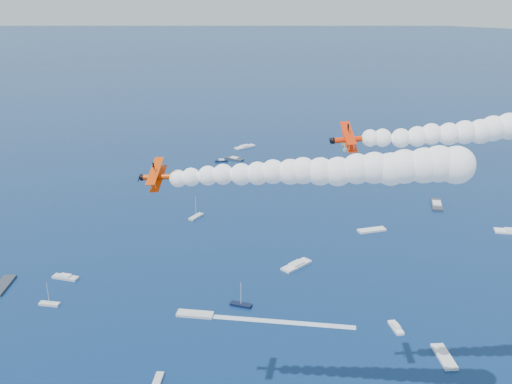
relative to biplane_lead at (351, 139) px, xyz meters
The scene contains 5 objects.
biplane_lead is the anchor object (origin of this frame).
biplane_trail 32.34m from the biplane_lead, 142.25° to the right, with size 6.72×7.53×4.54m, color #DC3B04, non-canonical shape.
smoke_trail_lead 25.17m from the biplane_lead, 31.90° to the left, with size 43.47×29.30×9.69m, color white, non-canonical shape.
smoke_trail_trail 9.91m from the biplane_lead, 105.36° to the right, with size 46.04×24.56×9.69m, color white, non-canonical shape.
spectator_boats 105.05m from the biplane_lead, 109.69° to the left, with size 216.15×180.19×0.70m.
Camera 1 is at (58.61, -51.75, 87.23)m, focal length 41.79 mm.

